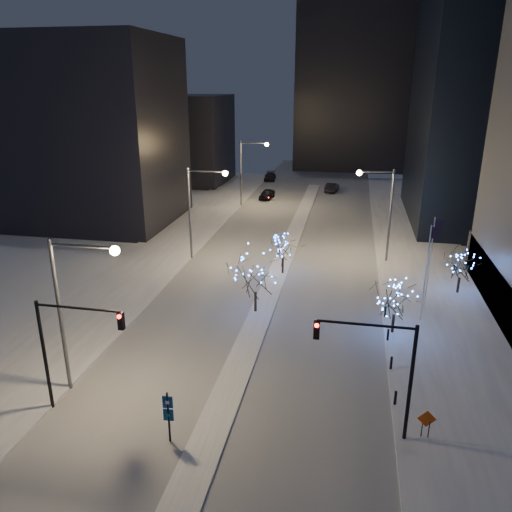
% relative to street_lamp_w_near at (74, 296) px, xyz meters
% --- Properties ---
extents(ground, '(160.00, 160.00, 0.00)m').
position_rel_street_lamp_w_near_xyz_m(ground, '(8.94, -2.00, -6.50)').
color(ground, white).
rests_on(ground, ground).
extents(road, '(20.00, 130.00, 0.02)m').
position_rel_street_lamp_w_near_xyz_m(road, '(8.94, 33.00, -6.49)').
color(road, '#A7ABB6').
rests_on(road, ground).
extents(median, '(2.00, 80.00, 0.15)m').
position_rel_street_lamp_w_near_xyz_m(median, '(8.94, 28.00, -6.42)').
color(median, white).
rests_on(median, ground).
extents(east_sidewalk, '(10.00, 90.00, 0.15)m').
position_rel_street_lamp_w_near_xyz_m(east_sidewalk, '(23.94, 18.00, -6.42)').
color(east_sidewalk, white).
rests_on(east_sidewalk, ground).
extents(west_sidewalk, '(8.00, 90.00, 0.15)m').
position_rel_street_lamp_w_near_xyz_m(west_sidewalk, '(-5.06, 18.00, -6.42)').
color(west_sidewalk, white).
rests_on(west_sidewalk, ground).
extents(filler_west_near, '(22.00, 18.00, 24.00)m').
position_rel_street_lamp_w_near_xyz_m(filler_west_near, '(-19.06, 38.00, 5.50)').
color(filler_west_near, black).
rests_on(filler_west_near, ground).
extents(filler_west_far, '(18.00, 16.00, 16.00)m').
position_rel_street_lamp_w_near_xyz_m(filler_west_far, '(-17.06, 68.00, 1.50)').
color(filler_west_far, black).
rests_on(filler_west_far, ground).
extents(horizon_block, '(24.00, 14.00, 42.00)m').
position_rel_street_lamp_w_near_xyz_m(horizon_block, '(14.94, 90.00, 14.50)').
color(horizon_block, black).
rests_on(horizon_block, ground).
extents(street_lamp_w_near, '(4.40, 0.56, 10.00)m').
position_rel_street_lamp_w_near_xyz_m(street_lamp_w_near, '(0.00, 0.00, 0.00)').
color(street_lamp_w_near, '#595E66').
rests_on(street_lamp_w_near, ground).
extents(street_lamp_w_mid, '(4.40, 0.56, 10.00)m').
position_rel_street_lamp_w_near_xyz_m(street_lamp_w_mid, '(0.00, 25.00, 0.00)').
color(street_lamp_w_mid, '#595E66').
rests_on(street_lamp_w_mid, ground).
extents(street_lamp_w_far, '(4.40, 0.56, 10.00)m').
position_rel_street_lamp_w_near_xyz_m(street_lamp_w_far, '(0.00, 50.00, 0.00)').
color(street_lamp_w_far, '#595E66').
rests_on(street_lamp_w_far, ground).
extents(street_lamp_east, '(3.90, 0.56, 10.00)m').
position_rel_street_lamp_w_near_xyz_m(street_lamp_east, '(19.02, 28.00, -0.05)').
color(street_lamp_east, '#595E66').
rests_on(street_lamp_east, ground).
extents(traffic_signal_west, '(5.26, 0.43, 7.00)m').
position_rel_street_lamp_w_near_xyz_m(traffic_signal_west, '(0.50, -2.00, -1.74)').
color(traffic_signal_west, black).
rests_on(traffic_signal_west, ground).
extents(traffic_signal_east, '(5.26, 0.43, 7.00)m').
position_rel_street_lamp_w_near_xyz_m(traffic_signal_east, '(17.88, -1.00, -1.74)').
color(traffic_signal_east, black).
rests_on(traffic_signal_east, ground).
extents(flagpoles, '(1.35, 2.60, 8.00)m').
position_rel_street_lamp_w_near_xyz_m(flagpoles, '(22.30, 15.25, -1.70)').
color(flagpoles, silver).
rests_on(flagpoles, east_sidewalk).
extents(bollards, '(0.16, 12.16, 0.90)m').
position_rel_street_lamp_w_near_xyz_m(bollards, '(19.14, 8.00, -5.90)').
color(bollards, black).
rests_on(bollards, east_sidewalk).
extents(car_near, '(2.32, 4.80, 1.58)m').
position_rel_street_lamp_w_near_xyz_m(car_near, '(2.09, 55.45, -5.71)').
color(car_near, black).
rests_on(car_near, ground).
extents(car_mid, '(2.45, 5.00, 1.58)m').
position_rel_street_lamp_w_near_xyz_m(car_mid, '(12.37, 63.10, -5.71)').
color(car_mid, black).
rests_on(car_mid, ground).
extents(car_far, '(2.57, 5.36, 1.51)m').
position_rel_street_lamp_w_near_xyz_m(car_far, '(-0.06, 71.51, -5.75)').
color(car_far, black).
rests_on(car_far, ground).
extents(holiday_tree_median_near, '(6.29, 6.29, 5.66)m').
position_rel_street_lamp_w_near_xyz_m(holiday_tree_median_near, '(8.44, 13.03, -2.83)').
color(holiday_tree_median_near, black).
rests_on(holiday_tree_median_near, median).
extents(holiday_tree_median_far, '(3.48, 3.48, 4.13)m').
position_rel_street_lamp_w_near_xyz_m(holiday_tree_median_far, '(9.44, 22.24, -3.59)').
color(holiday_tree_median_far, black).
rests_on(holiday_tree_median_far, median).
extents(holiday_tree_plaza_near, '(3.76, 3.76, 4.22)m').
position_rel_street_lamp_w_near_xyz_m(holiday_tree_plaza_near, '(19.56, 11.41, -3.64)').
color(holiday_tree_plaza_near, black).
rests_on(holiday_tree_plaza_near, east_sidewalk).
extents(holiday_tree_plaza_far, '(3.56, 3.56, 4.00)m').
position_rel_street_lamp_w_near_xyz_m(holiday_tree_plaza_far, '(25.94, 20.43, -3.76)').
color(holiday_tree_plaza_far, black).
rests_on(holiday_tree_plaza_far, east_sidewalk).
extents(wayfinding_sign, '(0.56, 0.12, 3.12)m').
position_rel_street_lamp_w_near_xyz_m(wayfinding_sign, '(6.94, -3.53, -4.58)').
color(wayfinding_sign, black).
rests_on(wayfinding_sign, ground).
extents(construction_sign, '(1.03, 0.11, 1.70)m').
position_rel_street_lamp_w_near_xyz_m(construction_sign, '(20.54, -0.69, -5.33)').
color(construction_sign, black).
rests_on(construction_sign, east_sidewalk).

